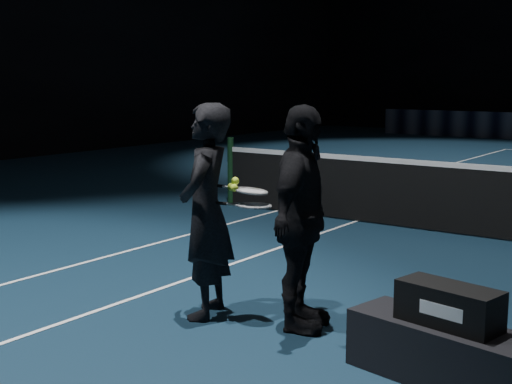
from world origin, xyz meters
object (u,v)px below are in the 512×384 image
Objects in this scene: player_b at (301,219)px; racket_upper at (251,191)px; tennis_balls at (233,185)px; racket_lower at (255,206)px; racket_bag at (449,305)px; player_bench at (447,354)px; player_a at (206,212)px.

player_b is 0.49m from racket_upper.
player_b reaches higher than tennis_balls.
racket_lower is (-0.39, -0.09, 0.08)m from player_b.
racket_upper is 5.67× the size of tennis_balls.
player_b is at bearing 177.33° from racket_bag.
tennis_balls reaches higher than racket_upper.
player_bench is 1.59m from player_b.
player_a is 2.71× the size of racket_lower.
tennis_balls is (-1.96, 0.20, 0.61)m from racket_bag.
player_bench is 2.00× the size of racket_bag.
tennis_balls reaches higher than racket_lower.
racket_lower is (0.44, 0.10, 0.08)m from player_a.
player_a is 15.34× the size of tennis_balls.
player_a is at bearing 87.41° from player_b.
racket_bag is 1.01× the size of racket_upper.
racket_bag is at bearing 64.76° from player_a.
player_b reaches higher than racket_lower.
racket_lower reaches higher than racket_bag.
player_b is at bearing 12.99° from tennis_balls.
racket_upper is (-0.06, 0.03, 0.11)m from racket_lower.
player_a reaches higher than player_bench.
racket_lower is 0.13m from racket_upper.
racket_lower is 5.67× the size of tennis_balls.
player_bench is 2.06m from racket_upper.
player_bench is 2.19m from tennis_balls.
player_b is 0.64m from tennis_balls.
player_b is (0.83, 0.20, 0.00)m from player_a.
racket_upper is (0.38, 0.13, 0.20)m from player_a.
tennis_balls is at bearing -174.87° from racket_bag.
player_a reaches higher than racket_upper.
player_bench is at bearing -25.89° from racket_upper.
racket_lower is at bearing 12.00° from tennis_balls.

